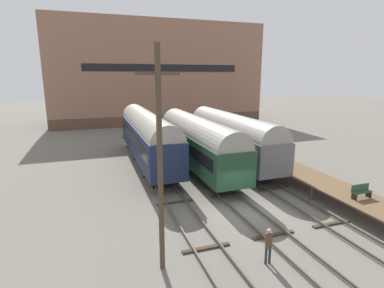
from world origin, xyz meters
TOP-DOWN VIEW (x-y plane):
  - ground_plane at (0.00, 0.00)m, footprint 200.00×200.00m
  - track_left at (-4.02, 0.00)m, footprint 2.60×60.00m
  - track_middle at (0.00, 0.00)m, footprint 2.60×60.00m
  - track_right at (4.02, 0.00)m, footprint 2.60×60.00m
  - train_car_navy at (-4.02, 13.14)m, footprint 2.94×17.78m
  - train_car_green at (0.00, 9.52)m, footprint 3.06×15.95m
  - train_car_grey at (4.02, 10.70)m, footprint 3.06×15.92m
  - station_platform at (6.81, 0.45)m, footprint 2.94×15.56m
  - bench at (6.81, -2.37)m, footprint 1.40×0.40m
  - person_worker at (-1.71, -5.08)m, footprint 0.32×0.32m
  - utility_pole at (-6.51, -3.80)m, footprint 1.80×0.24m
  - warehouse_building at (3.43, 41.81)m, footprint 38.52×11.26m

SIDE VIEW (x-z plane):
  - ground_plane at x=0.00m, z-range 0.00..0.00m
  - track_left at x=-4.02m, z-range 0.01..0.27m
  - track_middle at x=0.00m, z-range 0.01..0.27m
  - track_right at x=4.02m, z-range 0.01..0.27m
  - station_platform at x=6.81m, z-range 0.46..1.53m
  - person_worker at x=-1.71m, z-range 0.19..2.00m
  - bench at x=6.81m, z-range 1.10..2.01m
  - train_car_green at x=0.00m, z-range 0.33..5.37m
  - train_car_grey at x=4.02m, z-range 0.33..5.40m
  - train_car_navy at x=-4.02m, z-range 0.38..5.66m
  - utility_pole at x=-6.51m, z-range 0.16..10.16m
  - warehouse_building at x=3.43m, z-range 0.00..18.24m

